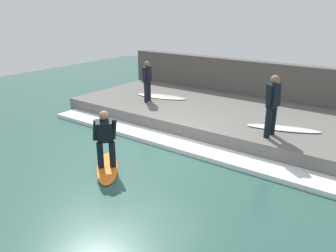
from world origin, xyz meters
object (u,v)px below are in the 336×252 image
Objects in this scene: surfer_riding at (105,136)px; surfboard_waiting_near at (283,128)px; surfboard_riding at (107,168)px; surfboard_waiting_far at (161,96)px; surfer_waiting_far at (147,79)px; surfer_waiting_near at (273,103)px.

surfboard_waiting_near is at bearing -37.22° from surfer_riding.
surfboard_riding is at bearing 180.00° from surfer_riding.
surfboard_waiting_near and surfboard_waiting_far have the same top height.
surfboard_waiting_near is (4.07, -3.09, -0.35)m from surfer_riding.
surfer_waiting_far reaches higher than surfer_riding.
surfer_waiting_near is 1.13× the size of surfer_waiting_far.
surfer_waiting_far is (4.12, 2.02, 0.47)m from surfer_riding.
surfboard_riding is 5.13m from surfboard_waiting_near.
surfer_waiting_far is at bearing 26.15° from surfer_riding.
surfer_waiting_near reaches higher than surfboard_riding.
surfer_waiting_near is 5.20m from surfboard_waiting_far.
surfer_waiting_near is 1.19m from surfboard_waiting_near.
surfer_waiting_near is (3.34, -2.93, 1.42)m from surfboard_riding.
surfboard_waiting_near is (4.07, -3.09, 0.50)m from surfboard_riding.
surfboard_waiting_near is 1.40× the size of surfer_waiting_far.
surfer_waiting_near is 5.01m from surfer_waiting_far.
surfer_riding is at bearing 138.73° from surfer_waiting_near.
surfer_waiting_far reaches higher than surfboard_waiting_far.
surfer_waiting_near is (3.34, -2.93, 0.57)m from surfer_riding.
surfer_waiting_near is 0.78× the size of surfboard_waiting_far.
surfer_riding is 4.61m from surfer_waiting_far.
surfer_waiting_far is 1.11m from surfboard_waiting_far.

